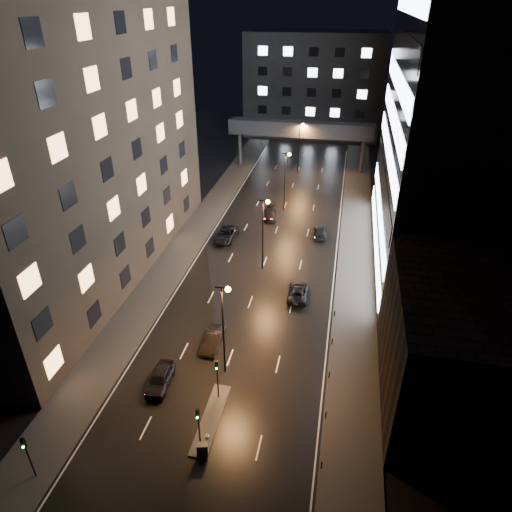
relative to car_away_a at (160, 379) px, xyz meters
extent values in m
plane|color=black|center=(5.58, 34.99, -0.81)|extent=(160.00, 160.00, 0.00)
cube|color=#383533|center=(-6.92, 29.99, -0.74)|extent=(5.00, 110.00, 0.15)
cube|color=#383533|center=(18.08, 29.99, -0.74)|extent=(5.00, 110.00, 0.15)
cube|color=#2D2319|center=(-16.92, 18.99, 19.19)|extent=(15.00, 48.00, 40.00)
cube|color=black|center=(25.58, 3.99, 5.19)|extent=(10.00, 18.00, 12.00)
cube|color=black|center=(30.58, 30.99, 21.69)|extent=(20.00, 36.00, 45.00)
cube|color=#333335|center=(5.58, 92.99, 11.69)|extent=(34.00, 14.00, 25.00)
cube|color=#333335|center=(5.58, 64.99, 7.69)|extent=(30.00, 3.00, 3.00)
cylinder|color=#333335|center=(-7.42, 64.99, 2.69)|extent=(0.80, 0.80, 7.00)
cylinder|color=#333335|center=(18.58, 64.99, 2.69)|extent=(0.80, 0.80, 7.00)
cube|color=#383533|center=(5.88, -3.01, -0.74)|extent=(1.60, 8.00, 0.15)
cylinder|color=black|center=(5.88, -0.51, 1.09)|extent=(0.12, 0.12, 3.50)
cube|color=black|center=(5.88, -0.51, 3.29)|extent=(0.28, 0.22, 0.90)
sphere|color=#0CFF33|center=(5.88, -0.65, 3.01)|extent=(0.18, 0.18, 0.18)
cylinder|color=black|center=(5.88, -6.01, 1.09)|extent=(0.12, 0.12, 3.50)
cube|color=black|center=(5.88, -6.01, 3.29)|extent=(0.28, 0.22, 0.90)
sphere|color=#0CFF33|center=(5.88, -6.15, 3.01)|extent=(0.18, 0.18, 0.18)
cylinder|color=black|center=(-5.92, -11.01, 0.94)|extent=(0.12, 0.12, 3.50)
cube|color=black|center=(-5.92, -11.01, 3.14)|extent=(0.28, 0.22, 0.90)
sphere|color=#0CFF33|center=(-5.92, -11.15, 2.86)|extent=(0.18, 0.18, 0.18)
cylinder|color=black|center=(15.78, -6.01, -0.36)|extent=(0.12, 0.12, 0.90)
cylinder|color=black|center=(15.78, -1.01, -0.36)|extent=(0.12, 0.12, 0.90)
cylinder|color=black|center=(15.78, 3.99, -0.36)|extent=(0.12, 0.12, 0.90)
cylinder|color=black|center=(15.78, 8.99, -0.36)|extent=(0.12, 0.12, 0.90)
cylinder|color=black|center=(15.78, 13.99, -0.36)|extent=(0.12, 0.12, 0.90)
cylinder|color=black|center=(5.58, 2.99, 4.19)|extent=(0.18, 0.18, 10.00)
cylinder|color=black|center=(5.58, 2.99, 9.19)|extent=(1.20, 0.12, 0.12)
sphere|color=#FF9E38|center=(6.18, 2.99, 9.09)|extent=(0.50, 0.50, 0.50)
cylinder|color=black|center=(5.58, 22.99, 4.19)|extent=(0.18, 0.18, 10.00)
cylinder|color=black|center=(5.58, 22.99, 9.19)|extent=(1.20, 0.12, 0.12)
sphere|color=#FF9E38|center=(6.18, 22.99, 9.09)|extent=(0.50, 0.50, 0.50)
cylinder|color=black|center=(5.58, 42.99, 4.19)|extent=(0.18, 0.18, 10.00)
cylinder|color=black|center=(5.58, 42.99, 9.19)|extent=(1.20, 0.12, 0.12)
sphere|color=#FF9E38|center=(6.18, 42.99, 9.09)|extent=(0.50, 0.50, 0.50)
cylinder|color=black|center=(5.58, 62.99, 4.19)|extent=(0.18, 0.18, 10.00)
cylinder|color=black|center=(5.58, 62.99, 9.19)|extent=(1.20, 0.12, 0.12)
sphere|color=#FF9E38|center=(6.18, 62.99, 9.09)|extent=(0.50, 0.50, 0.50)
imported|color=black|center=(0.00, 0.00, 0.00)|extent=(2.23, 4.89, 1.63)
imported|color=black|center=(3.33, 6.47, -0.03)|extent=(1.67, 4.75, 1.56)
imported|color=black|center=(-1.47, 30.18, 0.00)|extent=(3.10, 6.06, 1.64)
imported|color=black|center=(3.80, 39.25, -0.10)|extent=(2.63, 5.11, 1.42)
imported|color=black|center=(11.13, 17.26, -0.10)|extent=(2.49, 5.18, 1.42)
imported|color=black|center=(12.51, 34.28, -0.11)|extent=(2.37, 5.00, 1.41)
cube|color=#444447|center=(6.28, -6.71, 0.00)|extent=(0.98, 0.75, 1.33)
cone|color=orange|center=(6.16, -5.01, -0.53)|extent=(0.45, 0.45, 0.57)
camera|label=1|loc=(15.25, -29.35, 31.77)|focal=32.00mm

